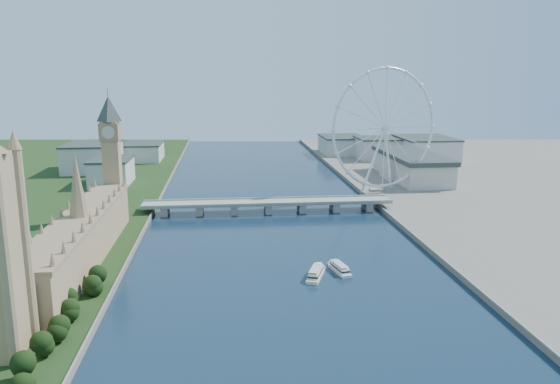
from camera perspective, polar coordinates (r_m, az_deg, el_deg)
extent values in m
cube|color=tan|center=(365.26, -20.04, -4.87)|extent=(24.00, 200.00, 28.00)
cone|color=#937A59|center=(356.86, -20.46, 0.67)|extent=(12.00, 12.00, 40.00)
cube|color=tan|center=(462.17, -17.09, 2.11)|extent=(13.00, 13.00, 80.00)
cube|color=#937A59|center=(457.98, -17.34, 6.05)|extent=(15.00, 15.00, 14.00)
pyramid|color=#2D3833|center=(456.13, -17.56, 9.55)|extent=(20.02, 20.02, 20.00)
cube|color=gray|center=(483.07, -1.26, -1.11)|extent=(220.00, 22.00, 2.00)
cube|color=gray|center=(485.61, -11.91, -1.88)|extent=(6.00, 20.00, 7.50)
cube|color=gray|center=(483.28, -8.37, -1.82)|extent=(6.00, 20.00, 7.50)
cube|color=gray|center=(482.80, -4.81, -1.74)|extent=(6.00, 20.00, 7.50)
cube|color=gray|center=(484.18, -1.26, -1.66)|extent=(6.00, 20.00, 7.50)
cube|color=gray|center=(487.41, 2.26, -1.57)|extent=(6.00, 20.00, 7.50)
cube|color=gray|center=(492.45, 5.72, -1.48)|extent=(6.00, 20.00, 7.50)
cube|color=gray|center=(499.25, 9.10, -1.39)|extent=(6.00, 20.00, 7.50)
torus|color=silver|center=(549.23, 10.90, 6.57)|extent=(113.60, 39.12, 118.60)
cylinder|color=silver|center=(549.23, 10.90, 6.57)|extent=(7.25, 6.61, 6.00)
cube|color=gray|center=(567.41, 10.06, 0.23)|extent=(14.00, 10.00, 2.00)
cube|color=beige|center=(619.83, -17.19, 2.01)|extent=(40.00, 60.00, 26.00)
cube|color=beige|center=(714.74, -18.97, 3.42)|extent=(60.00, 80.00, 32.00)
cube|color=beige|center=(784.04, -14.09, 4.06)|extent=(50.00, 70.00, 22.00)
cube|color=beige|center=(786.30, 10.28, 4.48)|extent=(60.00, 60.00, 28.00)
cube|color=beige|center=(786.25, 14.90, 4.34)|extent=(70.00, 90.00, 30.00)
cube|color=beige|center=(834.47, 6.49, 4.89)|extent=(60.00, 80.00, 24.00)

